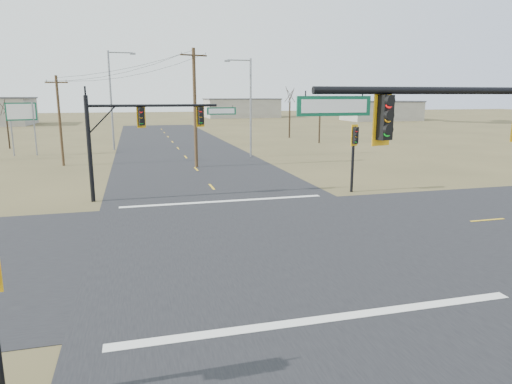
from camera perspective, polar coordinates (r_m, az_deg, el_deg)
ground at (r=19.99m, az=0.17°, el=-5.97°), size 320.00×320.00×0.00m
road_ew at (r=19.99m, az=0.17°, el=-5.94°), size 160.00×14.00×0.02m
road_ns at (r=19.99m, az=0.17°, el=-5.93°), size 14.00×160.00×0.02m
stop_bar_near at (r=13.42m, az=8.86°, el=-15.36°), size 12.00×0.40×0.01m
stop_bar_far at (r=27.04m, az=-3.98°, el=-1.15°), size 12.00×0.40×0.01m
mast_arm_far at (r=27.97m, az=-13.61°, el=8.22°), size 8.82×0.59×6.17m
pedestal_signal_ne at (r=29.76m, az=12.21°, el=6.02°), size 0.66×0.57×4.39m
utility_pole_near at (r=39.85m, az=-7.64°, el=10.50°), size 2.36×0.92×10.04m
utility_pole_far at (r=43.94m, az=-23.34°, el=8.39°), size 1.91×0.46×7.85m
highway_sign at (r=53.11m, az=-27.22°, el=8.24°), size 2.85×0.71×5.44m
streetlight_a at (r=46.21m, az=-0.93°, el=11.11°), size 2.71×0.32×9.71m
streetlight_c at (r=54.82m, az=-17.45°, el=11.48°), size 3.07×0.32×11.01m
bare_tree_b at (r=61.13m, az=-28.85°, el=9.30°), size 3.07×3.07×6.05m
bare_tree_c at (r=60.66m, az=8.02°, el=10.90°), size 3.62×3.62×6.54m
bare_tree_d at (r=67.92m, az=4.26°, el=12.05°), size 3.51×3.51×7.78m
warehouse_mid at (r=131.86m, az=-1.84°, el=10.40°), size 20.00×12.00×5.00m
warehouse_right at (r=119.56m, az=15.39°, el=9.70°), size 18.00×10.00×4.50m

